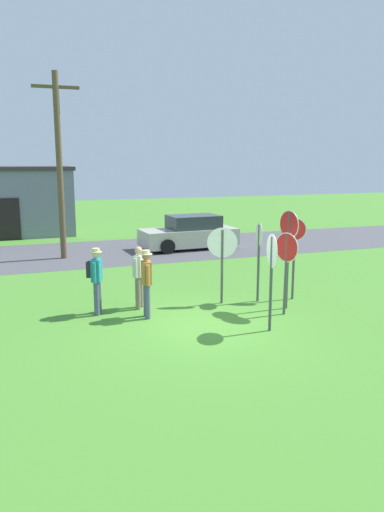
# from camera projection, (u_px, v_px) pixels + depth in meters

# --- Properties ---
(ground_plane) EXTENTS (80.00, 80.00, 0.00)m
(ground_plane) POSITION_uv_depth(u_px,v_px,m) (206.00, 327.00, 11.80)
(ground_plane) COLOR #47842D
(street_asphalt) EXTENTS (60.00, 6.40, 0.01)m
(street_asphalt) POSITION_uv_depth(u_px,v_px,m) (117.00, 251.00, 21.62)
(street_asphalt) COLOR #4C4C51
(street_asphalt) RESTS_ON ground
(building_background) EXTENTS (6.75, 5.16, 3.63)m
(building_background) POSITION_uv_depth(u_px,v_px,m) (8.00, 200.00, 26.62)
(building_background) COLOR slate
(building_background) RESTS_ON ground
(utility_pole) EXTENTS (1.80, 0.24, 7.30)m
(utility_pole) POSITION_uv_depth(u_px,v_px,m) (59.00, 163.00, 19.40)
(utility_pole) COLOR brown
(utility_pole) RESTS_ON ground
(parked_car_on_street) EXTENTS (4.37, 2.16, 1.51)m
(parked_car_on_street) POSITION_uv_depth(u_px,v_px,m) (190.00, 233.00, 22.21)
(parked_car_on_street) COLOR #B7B2A3
(parked_car_on_street) RESTS_ON ground
(stop_sign_low_front) EXTENTS (0.25, 0.73, 2.14)m
(stop_sign_low_front) POSITION_uv_depth(u_px,v_px,m) (286.00, 259.00, 12.49)
(stop_sign_low_front) COLOR #474C4C
(stop_sign_low_front) RESTS_ON ground
(stop_sign_center_cluster) EXTENTS (0.14, 0.74, 2.65)m
(stop_sign_center_cluster) POSITION_uv_depth(u_px,v_px,m) (288.00, 242.00, 12.93)
(stop_sign_center_cluster) COLOR #474C4C
(stop_sign_center_cluster) RESTS_ON ground
(stop_sign_rear_right) EXTENTS (0.76, 0.35, 2.13)m
(stop_sign_rear_right) POSITION_uv_depth(u_px,v_px,m) (222.00, 252.00, 13.49)
(stop_sign_rear_right) COLOR #474C4C
(stop_sign_rear_right) RESTS_ON ground
(stop_sign_rear_left) EXTENTS (0.13, 0.62, 2.23)m
(stop_sign_rear_left) POSITION_uv_depth(u_px,v_px,m) (259.00, 250.00, 13.67)
(stop_sign_rear_left) COLOR #474C4C
(stop_sign_rear_left) RESTS_ON ground
(stop_sign_leaning_left) EXTENTS (0.17, 0.77, 2.29)m
(stop_sign_leaning_left) POSITION_uv_depth(u_px,v_px,m) (272.00, 265.00, 11.22)
(stop_sign_leaning_left) COLOR #474C4C
(stop_sign_leaning_left) RESTS_ON ground
(stop_sign_far_back) EXTENTS (0.54, 0.37, 2.34)m
(stop_sign_far_back) POSITION_uv_depth(u_px,v_px,m) (294.00, 246.00, 13.89)
(stop_sign_far_back) COLOR #474C4C
(stop_sign_far_back) RESTS_ON ground
(person_in_blue) EXTENTS (0.38, 0.49, 1.69)m
(person_in_blue) POSITION_uv_depth(u_px,v_px,m) (139.00, 274.00, 13.11)
(person_in_blue) COLOR #7A6B56
(person_in_blue) RESTS_ON ground
(person_near_signs) EXTENTS (0.31, 0.57, 1.74)m
(person_near_signs) POSITION_uv_depth(u_px,v_px,m) (146.00, 280.00, 12.31)
(person_near_signs) COLOR #4C5670
(person_near_signs) RESTS_ON ground
(person_in_dark_shirt) EXTENTS (0.44, 0.53, 1.74)m
(person_in_dark_shirt) POSITION_uv_depth(u_px,v_px,m) (96.00, 276.00, 12.58)
(person_in_dark_shirt) COLOR #4C5670
(person_in_dark_shirt) RESTS_ON ground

